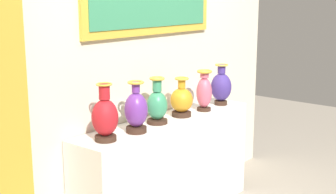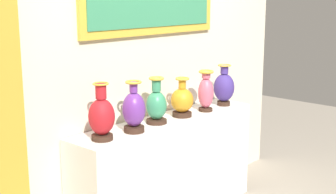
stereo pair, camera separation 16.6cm
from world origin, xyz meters
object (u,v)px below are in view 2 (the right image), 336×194
Objects in this scene: vase_crimson at (102,116)px; vase_indigo at (224,87)px; vase_amber at (182,101)px; vase_rose at (206,92)px; vase_jade at (156,105)px; vase_violet at (134,110)px.

vase_indigo is (1.38, -0.01, -0.00)m from vase_crimson.
vase_amber is at bearing 0.61° from vase_crimson.
vase_amber is 0.54m from vase_indigo.
vase_crimson is at bearing 178.87° from vase_rose.
vase_rose reaches higher than vase_amber.
vase_crimson reaches higher than vase_jade.
vase_indigo reaches higher than vase_jade.
vase_violet is 1.07× the size of vase_rose.
vase_crimson is 1.13× the size of vase_rose.
vase_violet is at bearing -176.69° from vase_amber.
vase_rose is at bearing -6.56° from vase_amber.
vase_jade is 1.03× the size of vase_rose.
vase_jade reaches higher than vase_amber.
vase_indigo is at bearing -0.48° from vase_crimson.
vase_jade is 1.13× the size of vase_amber.
vase_indigo is (0.54, -0.02, 0.03)m from vase_amber.
vase_violet is (0.27, -0.02, -0.00)m from vase_crimson.
vase_violet is at bearing -179.87° from vase_rose.
vase_rose is 0.95× the size of vase_indigo.
vase_violet reaches higher than vase_amber.
vase_crimson reaches higher than vase_indigo.
vase_crimson reaches higher than vase_violet.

